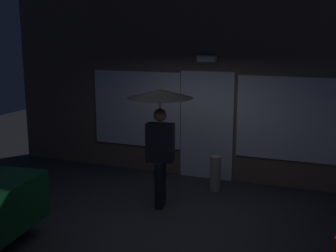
% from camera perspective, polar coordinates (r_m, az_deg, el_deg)
% --- Properties ---
extents(ground_plane, '(18.00, 18.00, 0.00)m').
position_cam_1_polar(ground_plane, '(7.38, -0.12, -11.64)').
color(ground_plane, '#2D2D33').
extents(building_facade, '(8.99, 0.48, 3.85)m').
position_cam_1_polar(building_facade, '(9.05, 5.36, 5.23)').
color(building_facade, brown).
rests_on(building_facade, ground).
extents(person_with_umbrella, '(1.09, 1.09, 2.04)m').
position_cam_1_polar(person_with_umbrella, '(7.38, -1.02, 1.03)').
color(person_with_umbrella, black).
rests_on(person_with_umbrella, ground).
extents(sidewalk_bollard, '(0.21, 0.21, 0.67)m').
position_cam_1_polar(sidewalk_bollard, '(8.50, 6.08, -6.07)').
color(sidewalk_bollard, '#9E998E').
rests_on(sidewalk_bollard, ground).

